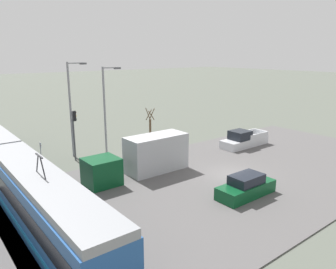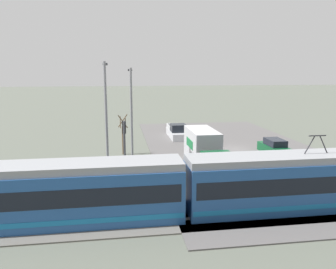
% 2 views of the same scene
% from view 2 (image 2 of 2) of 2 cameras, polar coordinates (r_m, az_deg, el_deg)
% --- Properties ---
extents(ground_plane, '(320.00, 320.00, 0.00)m').
position_cam_2_polar(ground_plane, '(36.21, 11.45, -2.76)').
color(ground_plane, '#565B51').
extents(road_surface, '(18.19, 38.25, 0.08)m').
position_cam_2_polar(road_surface, '(36.20, 11.45, -2.69)').
color(road_surface, '#565454').
rests_on(road_surface, ground).
extents(rail_bed, '(63.42, 4.40, 0.22)m').
position_cam_2_polar(rail_bed, '(23.14, 24.46, -11.36)').
color(rail_bed, '#5B5954').
rests_on(rail_bed, ground).
extents(light_rail_tram, '(32.28, 2.62, 4.58)m').
position_cam_2_polar(light_rail_tram, '(19.39, 2.86, -9.26)').
color(light_rail_tram, '#235193').
rests_on(light_rail_tram, ground).
extents(box_truck, '(2.34, 9.14, 3.11)m').
position_cam_2_polar(box_truck, '(29.31, 6.52, -2.80)').
color(box_truck, '#0C4723').
rests_on(box_truck, ground).
extents(pickup_truck, '(2.00, 5.88, 1.81)m').
position_cam_2_polar(pickup_truck, '(42.08, 1.61, 0.43)').
color(pickup_truck, silver).
rests_on(pickup_truck, ground).
extents(sedan_car_0, '(1.80, 4.63, 1.58)m').
position_cam_2_polar(sedan_car_0, '(35.24, 18.10, -2.24)').
color(sedan_car_0, '#0C4723').
rests_on(sedan_car_0, ground).
extents(traffic_light_pole, '(0.28, 0.47, 4.76)m').
position_cam_2_polar(traffic_light_pole, '(25.08, -7.59, -1.42)').
color(traffic_light_pole, '#47474C').
rests_on(traffic_light_pole, ground).
extents(street_tree, '(0.99, 0.82, 4.15)m').
position_cam_2_polar(street_tree, '(33.84, -7.82, -0.33)').
color(street_tree, brown).
rests_on(street_tree, ground).
extents(street_lamp_near_crossing, '(0.36, 1.95, 9.17)m').
position_cam_2_polar(street_lamp_near_crossing, '(25.20, -10.71, 3.42)').
color(street_lamp_near_crossing, gray).
rests_on(street_lamp_near_crossing, ground).
extents(street_lamp_mid_block, '(0.36, 1.95, 8.74)m').
position_cam_2_polar(street_lamp_mid_block, '(27.80, -6.40, 3.77)').
color(street_lamp_mid_block, gray).
rests_on(street_lamp_mid_block, ground).
extents(no_parking_sign, '(0.32, 0.08, 2.48)m').
position_cam_2_polar(no_parking_sign, '(22.23, -5.75, -7.32)').
color(no_parking_sign, gray).
rests_on(no_parking_sign, ground).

